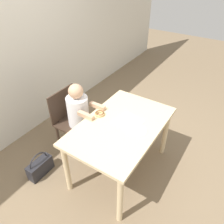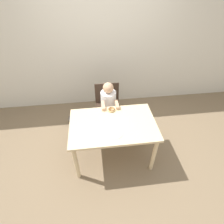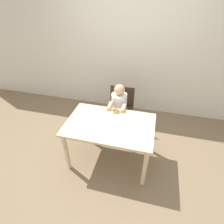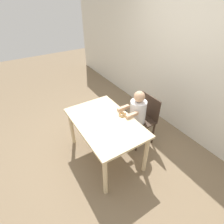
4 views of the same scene
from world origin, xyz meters
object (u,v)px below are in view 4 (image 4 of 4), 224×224
Objects in this scene: child_figure at (137,119)px; donut at (122,114)px; chair at (142,119)px; handbag at (124,117)px.

child_figure reaches higher than donut.
chair is 0.52m from donut.
handbag is at bearing 175.44° from chair.
chair is 0.70m from handbag.
chair is at bearing 91.53° from donut.
chair is 7.51× the size of donut.
chair is 0.84× the size of child_figure.
chair is at bearing -4.56° from handbag.
chair is 2.61× the size of handbag.
handbag is (-0.60, 0.17, -0.40)m from child_figure.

